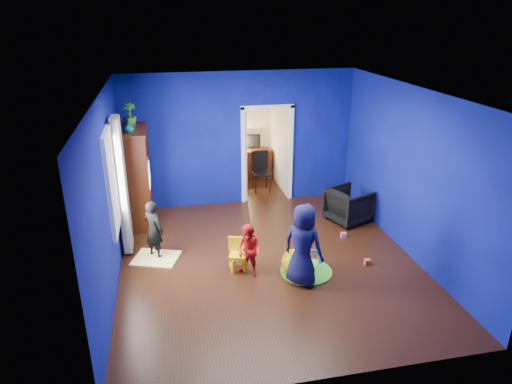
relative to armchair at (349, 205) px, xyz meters
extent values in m
cube|color=black|center=(-1.98, -1.29, -0.35)|extent=(5.00, 5.50, 0.01)
cube|color=white|center=(-1.98, -1.29, 2.55)|extent=(5.00, 5.50, 0.01)
cube|color=navy|center=(-1.98, 1.46, 1.10)|extent=(5.00, 0.02, 2.90)
cube|color=navy|center=(-1.98, -4.04, 1.10)|extent=(5.00, 0.02, 2.90)
cube|color=navy|center=(-4.48, -1.29, 1.10)|extent=(0.02, 5.50, 2.90)
cube|color=navy|center=(0.52, -1.29, 1.10)|extent=(0.02, 5.50, 2.90)
imported|color=black|center=(0.00, 0.00, 0.00)|extent=(0.99, 0.98, 0.70)
imported|color=black|center=(-3.88, -0.69, 0.18)|extent=(0.45, 0.45, 1.06)
imported|color=#0F0F37|center=(-1.60, -2.01, 0.32)|extent=(0.76, 0.76, 1.34)
imported|color=#AE1B12|center=(-2.38, -1.62, 0.10)|extent=(0.55, 0.55, 0.90)
imported|color=#0D5C6C|center=(-4.20, 0.49, 1.70)|extent=(0.20, 0.20, 0.19)
imported|color=#307F2E|center=(-4.20, 1.01, 1.83)|extent=(0.29, 0.29, 0.45)
cube|color=#421C0B|center=(-4.20, 0.79, 0.63)|extent=(0.58, 1.14, 1.96)
cube|color=silver|center=(-4.16, 0.79, 0.67)|extent=(0.46, 0.70, 0.54)
cube|color=#F2E07A|center=(-3.88, -0.79, -0.34)|extent=(0.91, 0.82, 0.03)
sphere|color=yellow|center=(-1.65, -1.76, -0.13)|extent=(0.44, 0.44, 0.44)
cube|color=yellow|center=(-2.53, -1.42, -0.10)|extent=(0.35, 0.35, 0.50)
cylinder|color=green|center=(-1.44, -1.73, -0.34)|extent=(0.86, 0.86, 0.02)
torus|color=#3F8CD8|center=(-1.44, -1.73, -0.33)|extent=(0.68, 0.46, 0.77)
cube|color=white|center=(-4.47, -0.94, 1.20)|extent=(0.03, 0.95, 1.55)
cube|color=slate|center=(-4.35, -0.39, 0.90)|extent=(0.14, 0.42, 2.40)
cube|color=white|center=(-1.38, 1.46, 0.70)|extent=(1.16, 0.10, 2.10)
cube|color=#3D140A|center=(-1.38, 2.97, 0.02)|extent=(0.88, 0.44, 0.75)
cube|color=black|center=(-1.38, 3.09, 0.60)|extent=(0.40, 0.05, 0.32)
sphere|color=#FFD88C|center=(-1.66, 3.03, 0.58)|extent=(0.14, 0.14, 0.14)
cube|color=black|center=(-1.38, 2.01, 0.11)|extent=(0.40, 0.40, 0.92)
cube|color=white|center=(-1.38, 3.08, 1.67)|extent=(0.88, 0.24, 0.04)
cube|color=#D05122|center=(-0.35, -1.72, -0.30)|extent=(0.10, 0.08, 0.10)
sphere|color=#2482CD|center=(0.00, -0.08, -0.30)|extent=(0.11, 0.11, 0.11)
sphere|color=green|center=(-1.47, -1.12, -0.30)|extent=(0.11, 0.11, 0.11)
cube|color=#BC468E|center=(-0.37, -0.70, -0.30)|extent=(0.10, 0.08, 0.10)
camera|label=1|loc=(-3.59, -7.97, 3.70)|focal=32.00mm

